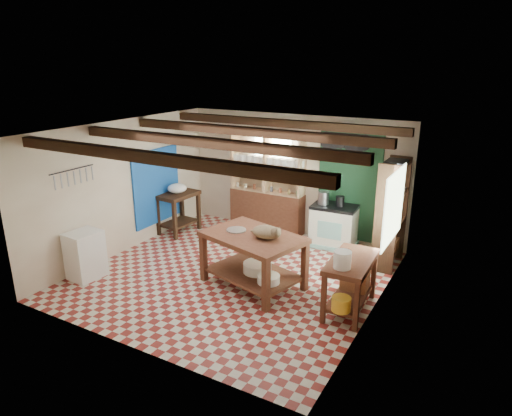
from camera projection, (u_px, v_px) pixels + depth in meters
The scene contains 30 objects.
floor at pixel (233, 275), 8.17m from camera, with size 5.00×5.00×0.02m, color maroon.
ceiling at pixel (231, 129), 7.36m from camera, with size 5.00×5.00×0.02m, color #4C4C51.
wall_back at pixel (294, 175), 9.84m from camera, with size 5.00×0.04×2.60m, color beige.
wall_front at pixel (126, 259), 5.69m from camera, with size 5.00×0.04×2.60m, color beige.
wall_left at pixel (124, 187), 8.93m from camera, with size 0.04×5.00×2.60m, color beige.
wall_right at pixel (378, 232), 6.61m from camera, with size 0.04×5.00×2.60m, color beige.
ceiling_beams at pixel (231, 137), 7.40m from camera, with size 5.00×3.80×0.15m, color #382113.
blue_wall_patch at pixel (157, 186), 9.72m from camera, with size 0.04×1.40×1.60m, color #1754B2.
green_wall_patch at pixel (349, 185), 9.25m from camera, with size 1.30×0.04×2.30m, color #1A4326.
window_back at pixel (273, 155), 9.93m from camera, with size 0.90×0.02×0.80m, color silver.
window_right at pixel (394, 206), 7.41m from camera, with size 0.02×1.30×1.20m, color silver.
utensil_rail at pixel (73, 176), 7.76m from camera, with size 0.06×0.90×0.28m, color black.
pot_rack at pixel (345, 143), 8.61m from camera, with size 0.86×0.12×0.36m, color black.
shelving_unit at pixel (267, 183), 10.00m from camera, with size 1.70×0.34×2.20m, color tan.
tall_rack at pixel (391, 214), 8.29m from camera, with size 0.40×0.86×2.00m, color #382113.
work_table at pixel (253, 260), 7.67m from camera, with size 1.62×1.08×0.92m, color brown.
stove at pixel (334, 226), 9.31m from camera, with size 0.90×0.60×0.88m, color white.
prep_table at pixel (179, 213), 10.08m from camera, with size 0.61×0.89×0.91m, color #382113.
white_cabinet at pixel (85, 255), 7.97m from camera, with size 0.47×0.56×0.85m, color white.
right_counter at pixel (350, 285), 6.91m from camera, with size 0.59×1.18×0.85m, color brown.
cat at pixel (266, 232), 7.36m from camera, with size 0.47×0.36×0.21m, color #886F4F.
steel_tray at pixel (236, 230), 7.72m from camera, with size 0.33×0.33×0.02m, color #A2A1A9.
basin_large at pixel (257, 267), 7.71m from camera, with size 0.48×0.48×0.17m, color white.
basin_small at pixel (269, 279), 7.35m from camera, with size 0.37×0.37×0.13m, color white.
kettle_left at pixel (323, 198), 9.24m from camera, with size 0.22×0.22×0.26m, color #A2A1A9.
kettle_right at pixel (340, 201), 9.10m from camera, with size 0.17×0.17×0.21m, color black.
enamel_bowl at pixel (177, 188), 9.91m from camera, with size 0.42×0.42×0.21m, color white.
white_bucket at pixel (342, 260), 6.46m from camera, with size 0.25×0.25×0.25m, color white.
wicker_basket at pixel (355, 280), 7.18m from camera, with size 0.41×0.33×0.29m, color #A96944.
yellow_tub at pixel (341, 304), 6.56m from camera, with size 0.28×0.28×0.21m, color yellow.
Camera 1 is at (3.97, -6.25, 3.67)m, focal length 32.00 mm.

